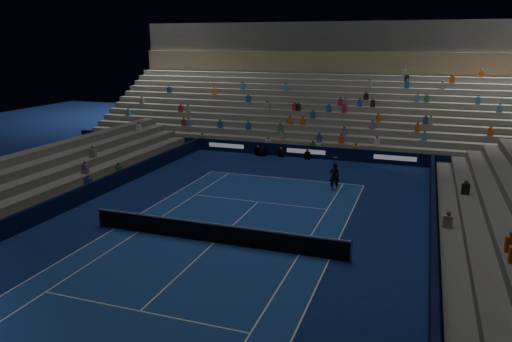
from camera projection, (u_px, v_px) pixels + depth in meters
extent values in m
plane|color=navy|center=(214.00, 243.00, 22.95)|extent=(90.00, 90.00, 0.00)
cube|color=navy|center=(214.00, 243.00, 22.94)|extent=(10.97, 23.77, 0.01)
cube|color=black|center=(306.00, 152.00, 39.71)|extent=(44.00, 0.25, 1.00)
cube|color=black|center=(433.00, 263.00, 19.74)|extent=(0.25, 37.00, 1.00)
cube|color=black|center=(47.00, 210.00, 25.90)|extent=(0.25, 37.00, 1.00)
cube|color=slate|center=(309.00, 152.00, 40.68)|extent=(44.00, 1.00, 0.50)
cube|color=slate|center=(312.00, 147.00, 41.53)|extent=(44.00, 1.00, 1.00)
cube|color=slate|center=(314.00, 142.00, 42.38)|extent=(44.00, 1.00, 1.50)
cube|color=slate|center=(317.00, 137.00, 43.23)|extent=(44.00, 1.00, 2.00)
cube|color=slate|center=(319.00, 132.00, 44.08)|extent=(44.00, 1.00, 2.50)
cube|color=slate|center=(322.00, 128.00, 44.93)|extent=(44.00, 1.00, 3.00)
cube|color=slate|center=(324.00, 123.00, 45.78)|extent=(44.00, 1.00, 3.50)
cube|color=slate|center=(326.00, 119.00, 46.62)|extent=(44.00, 1.00, 4.00)
cube|color=slate|center=(328.00, 115.00, 47.47)|extent=(44.00, 1.00, 4.50)
cube|color=slate|center=(330.00, 111.00, 48.32)|extent=(44.00, 1.00, 5.00)
cube|color=slate|center=(332.00, 108.00, 49.17)|extent=(44.00, 1.00, 5.50)
cube|color=slate|center=(334.00, 104.00, 50.02)|extent=(44.00, 1.00, 6.00)
cube|color=#887454|center=(338.00, 63.00, 49.97)|extent=(44.00, 0.60, 2.20)
cube|color=#424240|center=(341.00, 37.00, 50.58)|extent=(44.00, 2.40, 3.00)
cube|color=#61615D|center=(454.00, 271.00, 19.55)|extent=(1.00, 37.00, 0.50)
cube|color=#61615D|center=(482.00, 269.00, 19.17)|extent=(1.00, 37.00, 1.00)
cube|color=#61615D|center=(511.00, 267.00, 18.78)|extent=(1.00, 37.00, 1.50)
cube|color=slate|center=(35.00, 213.00, 26.22)|extent=(1.00, 37.00, 0.50)
cube|color=slate|center=(20.00, 207.00, 26.47)|extent=(1.00, 37.00, 1.00)
cube|color=slate|center=(5.00, 200.00, 26.72)|extent=(1.00, 37.00, 1.50)
cylinder|color=#B2B2B7|center=(99.00, 216.00, 24.84)|extent=(0.10, 0.10, 1.10)
cylinder|color=#B2B2B7|center=(351.00, 250.00, 20.77)|extent=(0.10, 0.10, 1.10)
cube|color=black|center=(214.00, 234.00, 22.83)|extent=(12.80, 0.03, 0.90)
cube|color=white|center=(214.00, 224.00, 22.71)|extent=(12.80, 0.04, 0.08)
imported|color=black|center=(334.00, 177.00, 30.94)|extent=(0.73, 0.58, 1.76)
cube|color=black|center=(263.00, 152.00, 40.42)|extent=(0.54, 0.65, 0.67)
cylinder|color=black|center=(261.00, 151.00, 39.92)|extent=(0.18, 0.36, 0.16)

